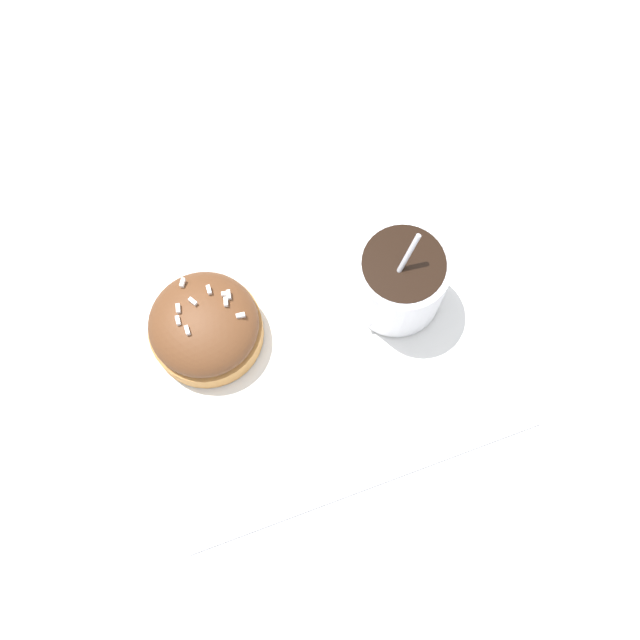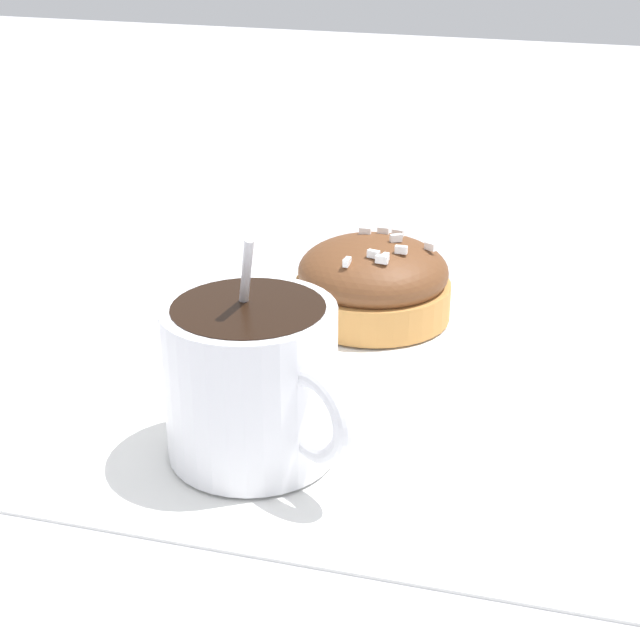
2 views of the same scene
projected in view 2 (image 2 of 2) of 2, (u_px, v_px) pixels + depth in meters
ground_plane at (321, 378)px, 0.48m from camera, size 3.00×3.00×0.00m
paper_napkin at (321, 375)px, 0.47m from camera, size 0.34×0.35×0.00m
coffee_cup at (250, 375)px, 0.39m from camera, size 0.08×0.10×0.11m
frosted_pastry at (379, 282)px, 0.53m from camera, size 0.09×0.09×0.05m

